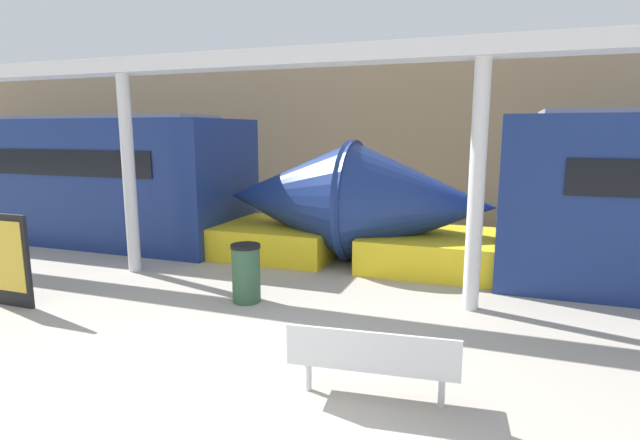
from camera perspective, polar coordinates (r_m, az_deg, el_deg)
The scene contains 9 objects.
ground_plane at distance 5.44m, azimuth -11.51°, elevation -21.30°, with size 60.00×60.00×0.00m, color #A8A093.
station_wall at distance 15.63m, azimuth 10.70°, elevation 8.80°, with size 56.00×0.20×5.00m, color #9E8460.
train_right at distance 15.78m, azimuth -28.97°, elevation 4.11°, with size 17.65×2.93×3.20m.
bench_near at distance 5.40m, azimuth 6.00°, elevation -15.47°, with size 1.82×0.62×0.83m.
trash_bin at distance 8.42m, azimuth -8.44°, elevation -6.01°, with size 0.49×0.49×0.98m.
poster_board at distance 9.54m, azimuth -32.22°, elevation -3.86°, with size 0.97×0.07×1.53m.
support_column_near at distance 8.07m, azimuth 17.45°, elevation 3.45°, with size 0.25×0.25×3.89m, color silver.
support_column_far at distance 10.62m, azimuth -20.99°, elevation 4.75°, with size 0.25×0.25×3.89m, color silver.
canopy_beam at distance 8.11m, azimuth 18.27°, elevation 18.23°, with size 28.00×0.60×0.28m, color silver.
Camera 1 is at (2.49, -3.93, 2.82)m, focal length 28.00 mm.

